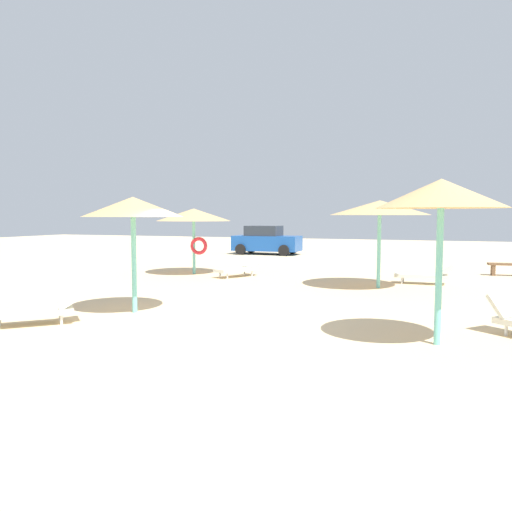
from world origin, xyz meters
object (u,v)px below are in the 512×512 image
parked_car (266,241)px  bench_0 (509,267)px  parasol_0 (133,208)px  lounger_2 (425,275)px  lounger_0 (37,310)px  parasol_2 (380,208)px  parasol_1 (194,216)px  parasol_4 (441,195)px  lounger_1 (239,268)px

parked_car → bench_0: bearing=-29.2°
parasol_0 → lounger_2: (6.24, 7.87, -2.20)m
lounger_0 → lounger_2: lounger_2 is taller
parasol_2 → bench_0: 7.06m
parasol_1 → lounger_0: size_ratio=1.63×
parasol_0 → parasol_4: (6.85, -0.62, 0.18)m
parasol_0 → lounger_2: parasol_0 is taller
parasol_4 → bench_0: size_ratio=1.93×
parasol_1 → lounger_2: size_ratio=1.55×
parasol_2 → lounger_0: bearing=-126.2°
parasol_4 → lounger_0: bearing=-170.9°
parasol_0 → bench_0: bearing=51.6°
lounger_0 → lounger_1: (0.66, 9.43, 0.00)m
lounger_0 → lounger_1: 9.45m
parasol_0 → bench_0: 14.87m
parasol_4 → lounger_2: 8.83m
parasol_4 → bench_0: 12.58m
parasol_4 → lounger_0: 8.44m
lounger_1 → lounger_2: 6.74m
parasol_2 → parked_car: 14.81m
lounger_0 → bench_0: 16.91m
lounger_2 → bench_0: 4.67m
parasol_2 → lounger_1: size_ratio=1.59×
parasol_0 → parasol_2: bearing=52.4°
parasol_1 → parasol_4: parasol_4 is taller
lounger_0 → bench_0: size_ratio=1.18×
lounger_2 → parasol_1: bearing=-178.9°
parasol_1 → bench_0: size_ratio=1.92×
parasol_4 → lounger_0: size_ratio=1.64×
parasol_1 → parked_car: size_ratio=0.73×
parasol_4 → parasol_0: bearing=174.9°
parasol_0 → parasol_4: parasol_4 is taller
lounger_2 → parked_car: size_ratio=0.47×
parasol_1 → parasol_0: bearing=-72.0°
parasol_1 → lounger_2: bearing=1.1°
parasol_1 → parked_car: 10.95m
parasol_0 → bench_0: parasol_0 is taller
lounger_1 → bench_0: 10.42m
parasol_1 → parasol_2: bearing=-10.4°
parasol_2 → lounger_1: (-5.37, 1.18, -2.25)m
parasol_2 → parked_car: parasol_2 is taller
lounger_2 → lounger_0: bearing=-127.1°
parasol_1 → lounger_0: (1.36, -9.60, -2.02)m
parked_car → parasol_4: bearing=-61.9°
parasol_4 → bench_0: parasol_4 is taller
parasol_0 → lounger_0: bearing=-121.0°
parasol_4 → lounger_1: (-7.34, 8.15, -2.38)m
parasol_4 → lounger_2: parasol_4 is taller
parasol_1 → lounger_0: parasol_1 is taller
parasol_4 → lounger_2: size_ratio=1.56×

